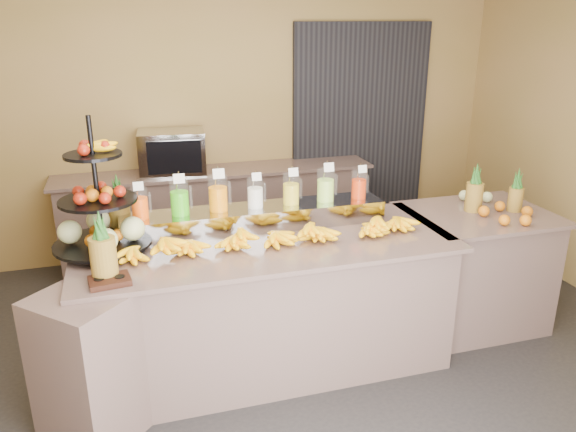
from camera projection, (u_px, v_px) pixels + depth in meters
name	position (u px, v px, depth m)	size (l,w,h in m)	color
ground	(280.00, 386.00, 3.76)	(6.00, 6.00, 0.00)	black
room_envelope	(274.00, 87.00, 3.90)	(6.04, 5.02, 2.82)	olive
buffet_counter	(253.00, 309.00, 3.81)	(2.75, 1.25, 0.93)	gray
right_counter	(473.00, 268.00, 4.43)	(1.08, 0.88, 0.93)	gray
back_ledge	(219.00, 214.00, 5.64)	(3.10, 0.55, 0.93)	gray
pitcher_tray	(256.00, 217.00, 3.95)	(1.85, 0.30, 0.15)	gray
juice_pitcher_orange_a	(140.00, 205.00, 3.68)	(0.11, 0.12, 0.27)	silver
juice_pitcher_green	(180.00, 200.00, 3.75)	(0.13, 0.13, 0.31)	silver
juice_pitcher_orange_b	(218.00, 196.00, 3.82)	(0.13, 0.14, 0.32)	silver
juice_pitcher_milk	(255.00, 195.00, 3.89)	(0.11, 0.12, 0.27)	silver
juice_pitcher_lemon	(291.00, 191.00, 3.96)	(0.12, 0.12, 0.29)	silver
juice_pitcher_lime	(326.00, 187.00, 4.03)	(0.13, 0.13, 0.31)	silver
juice_pitcher_orange_c	(359.00, 186.00, 4.11)	(0.11, 0.11, 0.27)	silver
banana_heap	(278.00, 232.00, 3.69)	(2.05, 0.19, 0.17)	yellow
fruit_stand	(107.00, 217.00, 3.52)	(0.62, 0.62, 0.86)	black
condiment_caddy	(110.00, 281.00, 3.13)	(0.22, 0.17, 0.03)	black
pineapple_left_a	(103.00, 254.00, 3.14)	(0.15, 0.15, 0.41)	brown
pineapple_left_b	(120.00, 211.00, 3.82)	(0.14, 0.14, 0.42)	brown
right_fruit_pile	(500.00, 206.00, 4.20)	(0.42, 0.40, 0.22)	brown
oven_warmer	(172.00, 152.00, 5.31)	(0.61, 0.43, 0.41)	gray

